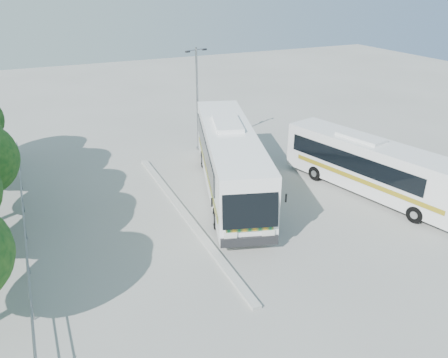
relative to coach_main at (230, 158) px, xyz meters
name	(u,v)px	position (x,y,z in m)	size (l,w,h in m)	color
ground	(241,223)	(-1.15, -3.74, -2.02)	(100.00, 100.00, 0.00)	#9D9D98
kerb_divider	(185,214)	(-3.45, -1.74, -1.94)	(0.40, 16.00, 0.15)	#B2B2AD
railing	(23,216)	(-11.15, 0.26, -1.28)	(0.06, 22.00, 1.00)	gray
coach_main	(230,158)	(0.00, 0.00, 0.00)	(6.48, 13.43, 3.68)	white
coach_adjacent	(371,166)	(7.18, -3.70, -0.33)	(4.79, 11.32, 3.08)	silver
lamppost	(197,95)	(0.85, 7.08, 1.99)	(1.73, 0.71, 7.25)	gray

